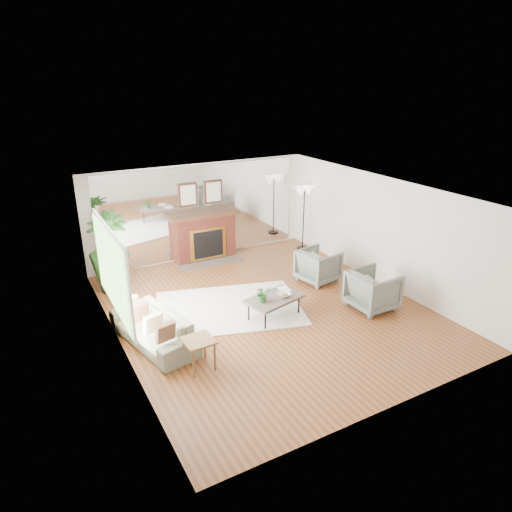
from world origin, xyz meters
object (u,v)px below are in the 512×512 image
fireplace (205,235)px  coffee_table (274,299)px  sofa (153,329)px  side_table (199,344)px  armchair_back (318,266)px  floor_lamp (304,196)px  armchair_front (373,290)px  potted_ficus (109,250)px

fireplace → coffee_table: (-0.05, -3.62, -0.24)m
fireplace → sofa: bearing=-126.0°
side_table → armchair_back: bearing=26.7°
side_table → coffee_table: bearing=24.0°
armchair_back → floor_lamp: size_ratio=0.48×
armchair_front → potted_ficus: size_ratio=0.49×
coffee_table → potted_ficus: potted_ficus is taller
side_table → floor_lamp: size_ratio=0.31×
armchair_front → coffee_table: bearing=71.7°
side_table → floor_lamp: (4.71, 3.88, 1.06)m
fireplace → side_table: 4.93m
fireplace → coffee_table: bearing=-90.8°
armchair_back → potted_ficus: size_ratio=0.47×
armchair_back → side_table: bearing=106.6°
fireplace → potted_ficus: bearing=-164.0°
sofa → side_table: bearing=8.0°
fireplace → potted_ficus: fireplace is taller
fireplace → armchair_front: (1.96, -4.24, -0.25)m
fireplace → side_table: bearing=-114.2°
sofa → fireplace: bearing=131.1°
coffee_table → sofa: sofa is taller
fireplace → floor_lamp: bearing=-12.8°
sofa → side_table: 1.22m
fireplace → potted_ficus: (-2.60, -0.74, 0.31)m
armchair_front → side_table: (-3.98, -0.25, 0.05)m
coffee_table → floor_lamp: size_ratio=0.71×
fireplace → floor_lamp: fireplace is taller
armchair_back → armchair_front: 1.67m
potted_ficus → floor_lamp: size_ratio=1.02×
fireplace → sofa: 4.18m
sofa → side_table: sofa is taller
sofa → floor_lamp: (5.14, 2.76, 1.23)m
armchair_back → side_table: (-3.80, -1.91, 0.07)m
armchair_front → floor_lamp: size_ratio=0.50×
armchair_back → armchair_front: size_ratio=0.95×
coffee_table → side_table: size_ratio=2.30×
floor_lamp → sofa: bearing=-151.8°
sofa → armchair_back: size_ratio=2.32×
coffee_table → side_table: (-1.97, -0.87, 0.04)m
armchair_back → coffee_table: bearing=109.4°
coffee_table → floor_lamp: (2.74, 3.01, 1.11)m
armchair_front → floor_lamp: 3.87m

